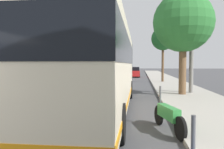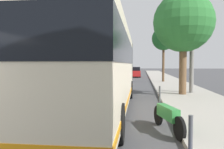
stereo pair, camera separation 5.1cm
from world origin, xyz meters
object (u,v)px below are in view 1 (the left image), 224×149
at_px(car_behind_bus, 111,71).
at_px(motorcycle_nearest_curb, 168,115).
at_px(car_side_street, 104,73).
at_px(utility_pole, 192,28).
at_px(car_ahead_same_lane, 134,72).
at_px(coach_bus, 98,65).
at_px(roadside_tree_far_block, 163,39).
at_px(roadside_tree_mid_block, 183,23).

bearing_deg(car_behind_bus, motorcycle_nearest_curb, 8.82).
distance_m(car_side_street, utility_pole, 20.31).
height_order(car_ahead_same_lane, car_behind_bus, car_ahead_same_lane).
bearing_deg(motorcycle_nearest_curb, coach_bus, 28.40).
relative_size(car_behind_bus, roadside_tree_far_block, 0.69).
relative_size(roadside_tree_mid_block, utility_pole, 0.73).
distance_m(roadside_tree_far_block, utility_pole, 9.53).
distance_m(motorcycle_nearest_curb, roadside_tree_far_block, 18.54).
xyz_separation_m(car_behind_bus, roadside_tree_mid_block, (-30.46, -8.31, 3.72)).
bearing_deg(coach_bus, car_ahead_same_lane, -2.33).
bearing_deg(car_behind_bus, utility_pole, 15.93).
xyz_separation_m(car_ahead_same_lane, utility_pole, (-20.02, -4.27, 3.55)).
distance_m(roadside_tree_mid_block, utility_pole, 1.17).
relative_size(motorcycle_nearest_curb, car_side_street, 0.49).
distance_m(coach_bus, roadside_tree_far_block, 16.16).
height_order(car_side_street, car_behind_bus, car_behind_bus).
distance_m(coach_bus, motorcycle_nearest_curb, 3.89).
bearing_deg(roadside_tree_far_block, car_ahead_same_lane, 17.59).
distance_m(roadside_tree_mid_block, roadside_tree_far_block, 10.41).
height_order(car_ahead_same_lane, roadside_tree_mid_block, roadside_tree_mid_block).
height_order(car_side_street, utility_pole, utility_pole).
relative_size(coach_bus, roadside_tree_mid_block, 1.90).
bearing_deg(utility_pole, car_behind_bus, 16.95).
bearing_deg(motorcycle_nearest_curb, roadside_tree_mid_block, -28.48).
bearing_deg(motorcycle_nearest_curb, car_behind_bus, -6.08).
bearing_deg(roadside_tree_far_block, car_behind_bus, 21.92).
bearing_deg(car_ahead_same_lane, motorcycle_nearest_curb, -177.23).
bearing_deg(car_behind_bus, roadside_tree_mid_block, 14.23).
xyz_separation_m(coach_bus, motorcycle_nearest_curb, (-2.59, -2.53, -1.44)).
bearing_deg(roadside_tree_mid_block, utility_pole, -36.99).
height_order(coach_bus, roadside_tree_mid_block, roadside_tree_mid_block).
bearing_deg(roadside_tree_mid_block, roadside_tree_far_block, 1.29).
height_order(car_side_street, roadside_tree_mid_block, roadside_tree_mid_block).
xyz_separation_m(car_ahead_same_lane, car_behind_bus, (9.52, 4.73, -0.01)).
relative_size(coach_bus, motorcycle_nearest_curb, 5.60).
bearing_deg(car_ahead_same_lane, car_side_street, 113.52).
distance_m(motorcycle_nearest_curb, car_behind_bus, 38.65).
distance_m(coach_bus, roadside_tree_mid_block, 7.03).
bearing_deg(motorcycle_nearest_curb, utility_pole, -31.58).
height_order(coach_bus, car_side_street, coach_bus).
relative_size(motorcycle_nearest_curb, roadside_tree_mid_block, 0.34).
relative_size(car_ahead_same_lane, utility_pole, 0.46).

